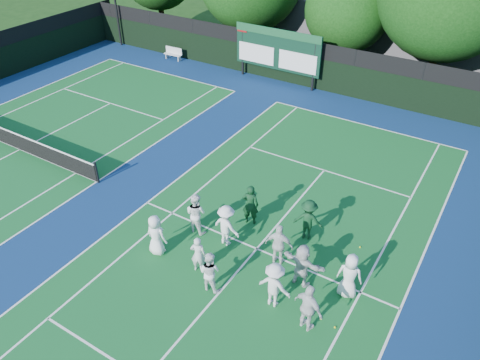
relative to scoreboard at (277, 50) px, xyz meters
The scene contains 26 objects.
ground 17.23m from the scoreboard, 65.78° to the right, with size 120.00×120.00×0.00m, color #15390F.
court_apron 14.78m from the scoreboard, 86.03° to the right, with size 34.00×32.00×0.01m, color navy.
near_court 16.33m from the scoreboard, 64.32° to the right, with size 11.05×23.85×0.01m.
left_court 16.32m from the scoreboard, 115.60° to the right, with size 11.05×23.85×0.01m.
back_fence 1.38m from the scoreboard, 22.25° to the left, with size 34.00×0.08×3.00m.
scoreboard is the anchor object (origin of this frame).
clubhouse 9.80m from the scoreboard, 59.22° to the left, with size 18.00×6.00×4.00m, color #505054.
tennis_net 16.26m from the scoreboard, 115.60° to the right, with size 11.30×0.10×1.10m.
bench 8.59m from the scoreboard, behind, with size 1.43×0.43×0.90m.
tree_c 5.42m from the scoreboard, 51.99° to the left, with size 5.58×5.58×7.05m.
tennis_ball_1 16.32m from the scoreboard, 50.30° to the right, with size 0.07×0.07×0.07m, color yellow.
tennis_ball_2 19.52m from the scoreboard, 57.46° to the right, with size 0.07×0.07×0.07m, color yellow.
tennis_ball_4 15.39m from the scoreboard, 61.65° to the right, with size 0.07×0.07×0.07m, color yellow.
tennis_ball_5 19.86m from the scoreboard, 56.33° to the right, with size 0.07×0.07×0.07m, color yellow.
player_front_0 17.21m from the scoreboard, 76.79° to the right, with size 0.83×0.54×1.70m, color white.
player_front_1 17.67m from the scoreboard, 70.82° to the right, with size 0.56×0.36×1.52m, color silver.
player_front_2 18.41m from the scoreboard, 68.86° to the right, with size 0.78×0.61×1.60m, color white.
player_front_3 18.82m from the scoreboard, 62.03° to the right, with size 1.14×0.65×1.76m, color silver.
player_front_4 19.74m from the scoreboard, 58.98° to the right, with size 1.07×0.45×1.83m, color silver.
player_back_0 15.61m from the scoreboard, 73.44° to the right, with size 0.86×0.67×1.76m, color white.
player_back_1 16.06m from the scoreboard, 68.59° to the right, with size 1.13×0.65×1.76m, color white.
player_back_2 16.90m from the scoreboard, 61.51° to the right, with size 1.02×0.43×1.75m, color silver.
player_back_3 17.86m from the scoreboard, 59.02° to the right, with size 1.59×0.51×1.71m, color silver.
player_back_4 18.41m from the scoreboard, 54.25° to the right, with size 0.86×0.56×1.76m, color white.
coach_left 14.69m from the scoreboard, 65.89° to the right, with size 0.66×0.44×1.82m, color #0E3319.
coach_right 15.46m from the scoreboard, 57.30° to the right, with size 1.13×0.65×1.75m, color #0F371B.
Camera 1 is at (6.40, -10.53, 12.30)m, focal length 35.00 mm.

